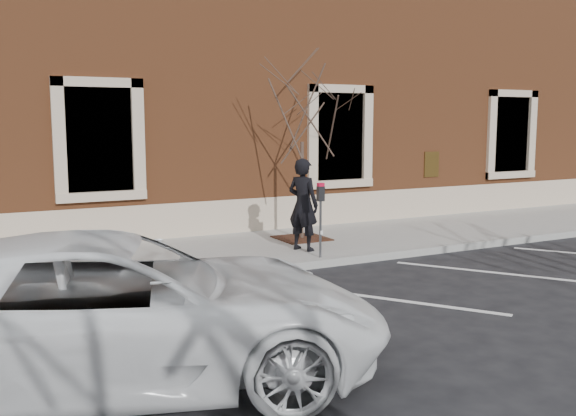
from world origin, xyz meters
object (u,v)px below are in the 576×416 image
man (303,205)px  parking_meter (321,206)px  sapling (302,115)px  white_truck (117,310)px

man → parking_meter: size_ratio=1.30×
sapling → white_truck: size_ratio=0.69×
white_truck → man: bearing=-29.2°
sapling → white_truck: 8.24m
parking_meter → white_truck: bearing=-117.0°
sapling → man: bearing=-117.7°
man → sapling: 2.23m
man → white_truck: bearing=107.0°
man → white_truck: (-4.84, -4.69, -0.29)m
parking_meter → white_truck: same height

